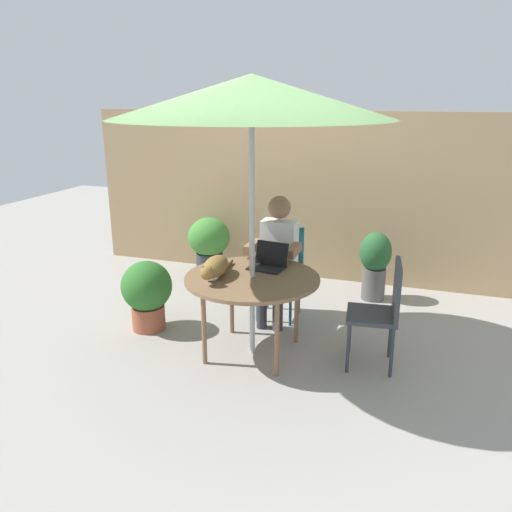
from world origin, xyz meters
The scene contains 12 objects.
ground_plane centered at (0.00, 0.00, 0.00)m, with size 14.00×14.00×0.00m, color gray.
fence_back centered at (0.00, 2.13, 1.00)m, with size 5.62×0.08×1.99m, color tan.
patio_table centered at (0.00, 0.00, 0.65)m, with size 1.13×1.13×0.70m.
patio_umbrella centered at (0.00, 0.00, 2.14)m, with size 2.20×2.20×2.31m.
chair_occupied centered at (0.00, 0.89, 0.53)m, with size 0.40×0.40×0.90m.
chair_empty centered at (1.07, 0.12, 0.53)m, with size 0.44×0.44×0.90m.
person_seated centered at (0.00, 0.73, 0.70)m, with size 0.48×0.48×1.24m.
laptop centered at (0.06, 0.28, 0.77)m, with size 0.33×0.29×0.21m.
cat centered at (-0.29, -0.12, 0.79)m, with size 0.23×0.65×0.17m.
potted_plant_near_fence centered at (-1.15, 1.69, 0.44)m, with size 0.51×0.51×0.75m.
potted_plant_by_chair centered at (-1.10, 0.14, 0.38)m, with size 0.48×0.48×0.67m.
potted_plant_corner centered at (0.85, 1.61, 0.43)m, with size 0.34×0.34×0.76m.
Camera 1 is at (1.32, -3.80, 2.13)m, focal length 35.84 mm.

